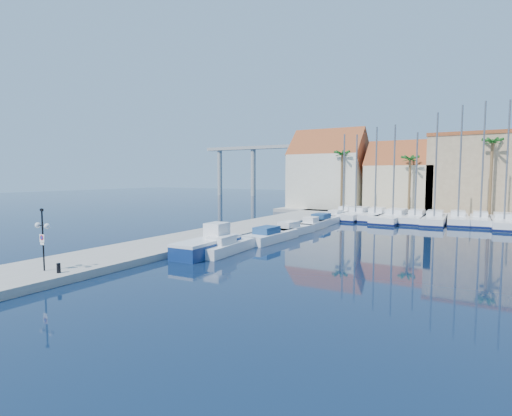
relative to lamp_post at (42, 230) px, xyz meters
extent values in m
plane|color=black|center=(8.19, 4.90, -2.90)|extent=(260.00, 260.00, 0.00)
cube|color=gray|center=(-0.81, 18.40, -2.65)|extent=(6.00, 77.00, 0.50)
cube|color=gray|center=(18.19, 52.90, -2.65)|extent=(54.00, 16.00, 0.50)
cylinder|color=black|center=(0.00, 0.00, -0.57)|extent=(0.09, 0.09, 3.65)
cylinder|color=black|center=(-0.23, 0.01, 0.25)|extent=(0.46, 0.05, 0.05)
cylinder|color=black|center=(0.23, 0.00, 0.25)|extent=(0.46, 0.05, 0.05)
sphere|color=white|center=(-0.46, 0.01, 0.25)|extent=(0.33, 0.33, 0.33)
sphere|color=white|center=(0.46, 0.00, 0.25)|extent=(0.33, 0.33, 0.33)
cube|color=black|center=(0.00, 0.00, 1.16)|extent=(0.20, 0.11, 0.15)
cube|color=white|center=(0.00, -0.05, -0.48)|extent=(0.46, 0.03, 0.46)
cylinder|color=red|center=(0.00, -0.07, -0.43)|extent=(0.31, 0.02, 0.31)
cylinder|color=#1933A5|center=(0.00, -0.08, -0.43)|extent=(0.22, 0.01, 0.22)
cube|color=white|center=(0.00, -0.05, -0.80)|extent=(0.36, 0.03, 0.13)
cylinder|color=black|center=(1.22, 0.11, -2.12)|extent=(0.22, 0.22, 0.56)
cube|color=navy|center=(3.76, 10.64, -2.40)|extent=(2.45, 6.65, 0.99)
cube|color=white|center=(3.76, 10.64, -1.80)|extent=(2.45, 6.65, 0.22)
cube|color=white|center=(3.70, 11.96, -1.20)|extent=(1.49, 1.81, 1.20)
cube|color=white|center=(4.47, 12.06, -2.50)|extent=(2.45, 6.58, 0.80)
cube|color=white|center=(4.51, 11.41, -1.80)|extent=(1.58, 2.35, 0.60)
cube|color=white|center=(4.92, 18.63, -2.50)|extent=(2.53, 7.02, 0.80)
cube|color=navy|center=(4.89, 17.94, -1.80)|extent=(1.66, 2.49, 0.60)
cube|color=white|center=(4.87, 23.32, -2.50)|extent=(2.61, 6.37, 0.80)
cube|color=white|center=(4.80, 22.70, -1.80)|extent=(1.60, 2.30, 0.60)
cube|color=white|center=(5.09, 28.28, -2.50)|extent=(1.85, 5.46, 0.80)
cube|color=white|center=(5.11, 27.74, -1.80)|extent=(1.26, 1.92, 0.60)
cube|color=white|center=(4.56, 32.96, -2.50)|extent=(2.35, 7.24, 0.80)
cube|color=navy|center=(4.56, 32.24, -1.80)|extent=(1.63, 2.54, 0.60)
cube|color=white|center=(4.49, 38.41, -2.50)|extent=(2.37, 6.03, 0.80)
cube|color=white|center=(4.45, 37.83, -1.80)|extent=(1.49, 2.17, 0.60)
cube|color=white|center=(5.14, 43.03, -2.50)|extent=(2.06, 5.40, 0.80)
cube|color=white|center=(5.11, 42.50, -1.80)|extent=(1.31, 1.93, 0.60)
cube|color=white|center=(4.33, 41.88, -2.40)|extent=(2.77, 8.38, 1.00)
cube|color=#0C143F|center=(4.33, 41.88, -2.72)|extent=(2.84, 8.45, 0.28)
cube|color=white|center=(4.39, 42.70, -1.60)|extent=(1.69, 2.58, 0.60)
cylinder|color=slate|center=(4.30, 41.47, 3.50)|extent=(0.20, 0.20, 10.80)
cube|color=white|center=(6.37, 41.09, -2.40)|extent=(3.29, 10.83, 1.00)
cube|color=#0C143F|center=(6.37, 41.09, -2.72)|extent=(3.35, 10.89, 0.28)
cube|color=white|center=(6.42, 42.16, -1.60)|extent=(2.10, 3.30, 0.60)
cylinder|color=slate|center=(6.34, 40.56, 3.37)|extent=(0.20, 0.20, 10.54)
cube|color=white|center=(8.89, 41.29, -2.40)|extent=(2.98, 9.98, 1.00)
cube|color=#0C143F|center=(8.89, 41.29, -2.72)|extent=(3.04, 10.04, 0.28)
cube|color=white|center=(8.85, 42.28, -1.60)|extent=(1.92, 3.04, 0.60)
cylinder|color=slate|center=(8.91, 40.80, 3.83)|extent=(0.20, 0.20, 11.44)
cube|color=white|center=(11.50, 40.32, -2.40)|extent=(3.77, 11.98, 1.00)
cube|color=#0C143F|center=(11.50, 40.32, -2.72)|extent=(3.84, 12.05, 0.28)
cube|color=white|center=(11.57, 41.50, -1.60)|extent=(2.36, 3.67, 0.60)
cylinder|color=slate|center=(11.47, 39.73, 3.83)|extent=(0.20, 0.20, 11.46)
cube|color=white|center=(14.09, 40.66, -2.40)|extent=(2.44, 9.35, 1.00)
cube|color=#0C143F|center=(14.09, 40.66, -2.72)|extent=(2.50, 9.41, 0.28)
cube|color=white|center=(14.09, 41.60, -1.60)|extent=(1.70, 2.81, 0.60)
cylinder|color=slate|center=(14.09, 40.19, 3.30)|extent=(0.20, 0.20, 10.40)
cube|color=white|center=(16.33, 40.50, -2.40)|extent=(2.95, 9.98, 1.00)
cube|color=#0C143F|center=(16.33, 40.50, -2.72)|extent=(3.01, 10.04, 0.28)
cube|color=white|center=(16.29, 41.49, -1.60)|extent=(1.91, 3.03, 0.60)
cylinder|color=slate|center=(16.35, 40.00, 4.42)|extent=(0.20, 0.20, 12.64)
cube|color=white|center=(18.88, 41.70, -2.40)|extent=(3.04, 9.11, 1.00)
cube|color=#0C143F|center=(18.88, 41.70, -2.72)|extent=(3.10, 9.18, 0.28)
cube|color=white|center=(18.81, 42.59, -1.60)|extent=(1.84, 2.81, 0.60)
cylinder|color=slate|center=(18.92, 41.25, 4.84)|extent=(0.20, 0.20, 13.48)
cube|color=white|center=(21.30, 41.80, -2.40)|extent=(2.56, 8.65, 1.00)
cube|color=#0C143F|center=(21.30, 41.80, -2.72)|extent=(2.62, 8.71, 0.28)
cube|color=white|center=(21.26, 42.66, -1.60)|extent=(1.66, 2.63, 0.60)
cylinder|color=slate|center=(21.31, 41.38, 4.99)|extent=(0.20, 0.20, 13.77)
cube|color=white|center=(23.70, 40.78, -2.40)|extent=(3.12, 10.35, 1.00)
cube|color=#0C143F|center=(23.70, 40.78, -2.72)|extent=(3.18, 10.41, 0.28)
cube|color=white|center=(23.65, 41.81, -1.60)|extent=(2.00, 3.15, 0.60)
cylinder|color=slate|center=(23.72, 40.27, 4.86)|extent=(0.20, 0.20, 13.50)
cube|color=beige|center=(-1.81, 51.90, 2.10)|extent=(12.00, 9.00, 9.00)
cube|color=brown|center=(-1.81, 51.90, 6.60)|extent=(12.30, 9.00, 9.00)
cube|color=beige|center=(10.19, 51.90, 1.10)|extent=(10.00, 8.00, 7.00)
cube|color=brown|center=(10.19, 51.90, 4.60)|extent=(10.30, 8.00, 8.00)
cube|color=#9F8461|center=(21.19, 52.90, 3.10)|extent=(14.00, 10.00, 11.00)
cube|color=brown|center=(21.19, 52.90, 8.85)|extent=(14.20, 10.20, 0.50)
cylinder|color=brown|center=(2.19, 46.90, 2.10)|extent=(0.36, 0.36, 9.00)
sphere|color=#175119|center=(2.19, 46.90, 6.45)|extent=(2.60, 2.60, 2.60)
cylinder|color=brown|center=(12.19, 46.90, 1.60)|extent=(0.36, 0.36, 8.00)
sphere|color=#175119|center=(12.19, 46.90, 5.45)|extent=(2.60, 2.60, 2.60)
cylinder|color=brown|center=(22.19, 46.90, 2.60)|extent=(0.36, 0.36, 10.00)
sphere|color=#175119|center=(22.19, 46.90, 7.45)|extent=(2.60, 2.60, 2.60)
cube|color=#9E9E99|center=(-29.81, 86.90, 11.10)|extent=(48.00, 2.20, 0.90)
cylinder|color=#9E9E99|center=(-49.81, 86.90, 4.10)|extent=(1.40, 1.40, 14.00)
cylinder|color=#9E9E99|center=(-37.81, 86.90, 4.10)|extent=(1.40, 1.40, 14.00)
cylinder|color=#9E9E99|center=(-25.81, 86.90, 4.10)|extent=(1.40, 1.40, 14.00)
cylinder|color=#9E9E99|center=(-13.81, 86.90, 4.10)|extent=(1.40, 1.40, 14.00)
camera|label=1|loc=(22.25, -13.42, 3.16)|focal=28.00mm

